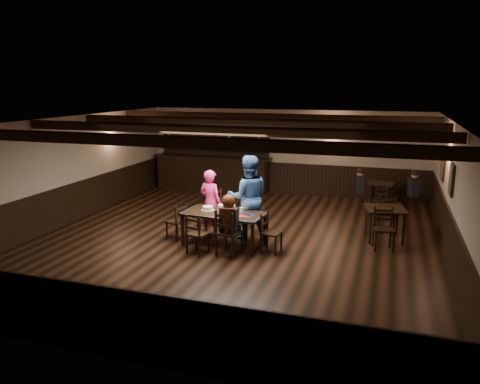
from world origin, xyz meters
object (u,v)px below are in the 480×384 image
(cake, at_px, (208,208))
(chair_near_right, at_px, (227,230))
(chair_near_left, at_px, (195,232))
(dining_table, at_px, (224,216))
(woman_pink, at_px, (210,203))
(man_blue, at_px, (248,197))
(bar_counter, at_px, (213,169))

(cake, bearing_deg, chair_near_right, -45.62)
(chair_near_left, bearing_deg, chair_near_right, 5.61)
(dining_table, bearing_deg, woman_pink, 132.80)
(chair_near_right, distance_m, cake, 1.03)
(man_blue, distance_m, bar_counter, 5.20)
(chair_near_left, relative_size, woman_pink, 0.54)
(dining_table, distance_m, chair_near_right, 0.71)
(dining_table, distance_m, cake, 0.43)
(dining_table, distance_m, chair_near_left, 0.82)
(woman_pink, xyz_separation_m, cake, (0.14, -0.51, 0.01))
(woman_pink, bearing_deg, man_blue, -162.26)
(chair_near_left, distance_m, woman_pink, 1.33)
(chair_near_left, relative_size, cake, 2.93)
(woman_pink, relative_size, cake, 5.40)
(chair_near_left, height_order, man_blue, man_blue)
(dining_table, xyz_separation_m, cake, (-0.41, 0.08, 0.11))
(chair_near_right, height_order, woman_pink, woman_pink)
(woman_pink, relative_size, bar_counter, 0.40)
(dining_table, height_order, bar_counter, bar_counter)
(woman_pink, xyz_separation_m, bar_counter, (-1.71, 4.55, -0.06))
(bar_counter, bearing_deg, cake, -69.89)
(woman_pink, height_order, cake, woman_pink)
(chair_near_right, xyz_separation_m, man_blue, (0.06, 1.29, 0.39))
(dining_table, xyz_separation_m, woman_pink, (-0.55, 0.59, 0.10))
(chair_near_right, distance_m, man_blue, 1.35)
(man_blue, bearing_deg, chair_near_left, 40.41)
(chair_near_left, bearing_deg, cake, 92.33)
(chair_near_left, height_order, chair_near_right, chair_near_right)
(man_blue, height_order, bar_counter, bar_counter)
(woman_pink, height_order, man_blue, man_blue)
(woman_pink, distance_m, man_blue, 0.92)
(man_blue, bearing_deg, bar_counter, -81.19)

